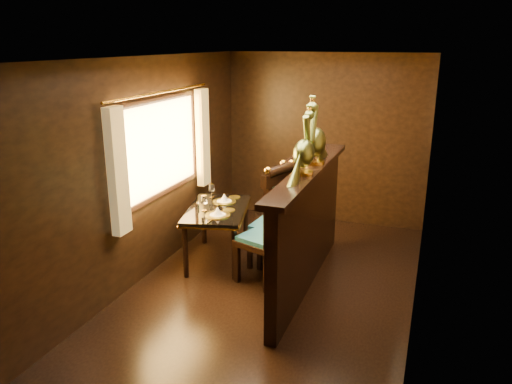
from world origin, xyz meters
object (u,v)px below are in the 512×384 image
peacock_right (316,129)px  peacock_left (304,141)px  chair_right (283,211)px  dining_table (217,213)px  chair_left (273,223)px

peacock_right → peacock_left: bearing=-90.0°
chair_right → peacock_right: 1.10m
dining_table → peacock_right: size_ratio=1.71×
dining_table → chair_left: 0.95m
chair_right → peacock_left: peacock_left is taller
dining_table → chair_left: (0.85, -0.40, 0.12)m
chair_left → peacock_right: bearing=62.0°
peacock_left → peacock_right: size_ratio=0.90×
dining_table → peacock_right: peacock_right is taller
chair_left → chair_right: bearing=112.7°
chair_left → peacock_right: (0.36, 0.34, 1.00)m
chair_right → chair_left: bearing=-80.3°
chair_left → chair_right: 0.47m
chair_left → dining_table: bearing=173.9°
chair_left → peacock_left: size_ratio=2.09×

